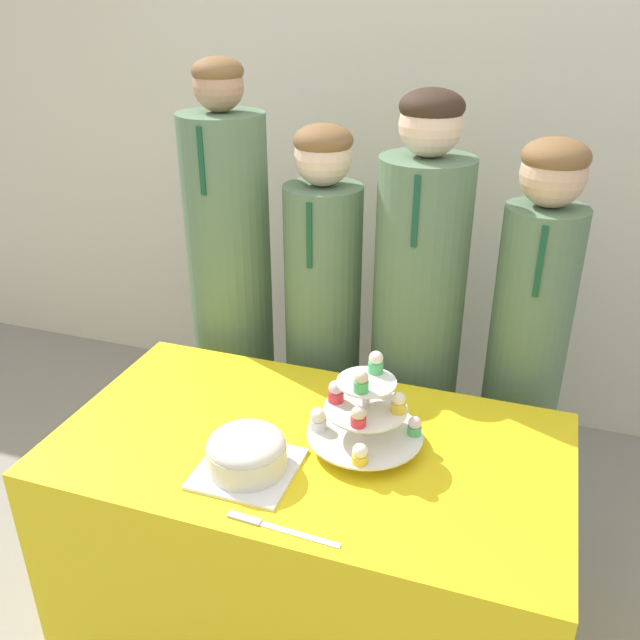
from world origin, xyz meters
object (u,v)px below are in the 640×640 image
student_0 (232,302)px  round_cake (247,452)px  student_3 (525,361)px  student_2 (416,336)px  student_1 (323,334)px  cake_knife (264,524)px  cupcake_stand (364,411)px

student_0 → round_cake: bearing=-62.1°
round_cake → student_3: bearing=50.7°
round_cake → student_2: size_ratio=0.16×
student_1 → student_2: 0.35m
round_cake → cake_knife: (0.12, -0.17, -0.06)m
cake_knife → student_2: size_ratio=0.18×
round_cake → student_0: size_ratio=0.15×
cupcake_stand → student_1: size_ratio=0.22×
student_0 → student_1: bearing=-0.0°
cupcake_stand → student_2: size_ratio=0.20×
student_1 → student_3: 0.72m
cake_knife → student_0: (-0.54, 0.97, 0.08)m
student_1 → student_2: student_2 is taller
student_0 → student_2: (0.71, -0.00, -0.03)m
round_cake → student_0: bearing=117.9°
student_2 → student_3: student_2 is taller
cake_knife → student_3: student_3 is taller
cake_knife → student_2: bearing=83.2°
round_cake → student_2: 0.85m
round_cake → student_3: student_3 is taller
student_0 → student_3: (1.08, -0.00, -0.06)m
student_0 → student_1: size_ratio=1.13×
student_3 → round_cake: bearing=-129.3°
cupcake_stand → student_1: student_1 is taller
student_0 → student_1: student_0 is taller
round_cake → student_3: 1.03m
round_cake → cake_knife: round_cake is taller
student_0 → student_3: bearing=-0.0°
student_0 → student_2: size_ratio=1.04×
round_cake → student_2: bearing=70.5°
student_2 → cupcake_stand: bearing=-92.2°
student_0 → student_3: 1.08m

